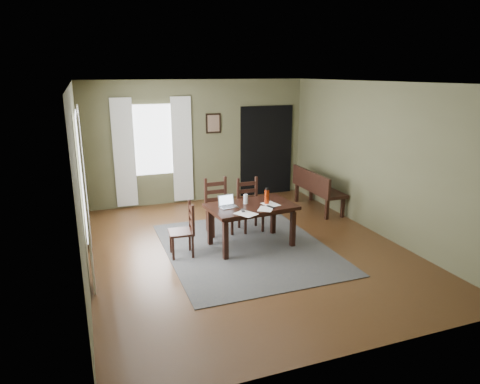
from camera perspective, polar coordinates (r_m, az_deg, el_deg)
name	(u,v)px	position (r m, az deg, el deg)	size (l,w,h in m)	color
ground	(246,248)	(7.24, 0.83, -7.52)	(5.00, 6.00, 0.01)	#492C16
room_shell	(247,141)	(6.73, 0.89, 6.77)	(5.02, 6.02, 2.71)	brown
rug	(246,248)	(7.23, 0.83, -7.44)	(2.60, 3.20, 0.01)	#3E3E3E
dining_table	(251,210)	(7.12, 1.51, -2.43)	(1.49, 0.98, 0.71)	black
chair_end	(184,230)	(6.86, -7.46, -5.09)	(0.41, 0.41, 0.87)	black
chair_back_left	(218,207)	(7.76, -2.91, -2.00)	(0.45, 0.45, 1.00)	black
chair_back_right	(250,205)	(7.91, 1.32, -1.78)	(0.42, 0.42, 0.96)	black
bench	(316,187)	(9.20, 10.10, 0.72)	(0.48, 1.50, 0.85)	black
laptop	(227,204)	(7.00, -1.69, -1.58)	(0.31, 0.25, 0.19)	#B7B7BC
computer_mouse	(243,211)	(6.76, 0.38, -2.51)	(0.05, 0.09, 0.03)	#3F3F42
tv_remote	(271,207)	(6.99, 4.10, -1.98)	(0.04, 0.16, 0.02)	black
drinking_glass	(246,199)	(7.15, 0.76, -0.94)	(0.07, 0.07, 0.16)	silver
water_bottle	(267,196)	(7.15, 3.59, -0.58)	(0.09, 0.09, 0.27)	#A62E0C
paper_b	(266,209)	(6.90, 3.45, -2.26)	(0.22, 0.29, 0.00)	white
paper_d	(271,204)	(7.15, 4.10, -1.64)	(0.23, 0.30, 0.00)	white
paper_e	(246,214)	(6.66, 0.80, -2.91)	(0.25, 0.33, 0.00)	white
window_left	(81,173)	(6.56, -20.40, 2.39)	(0.01, 1.30, 1.70)	white
window_back	(153,140)	(9.38, -11.52, 6.82)	(1.00, 0.01, 1.50)	white
curtain_left_near	(86,205)	(5.82, -19.80, -1.70)	(0.03, 0.48, 2.30)	silver
curtain_left_far	(84,177)	(7.41, -20.04, 1.88)	(0.03, 0.48, 2.30)	silver
curtain_back_left	(124,154)	(9.32, -15.18, 4.97)	(0.44, 0.03, 2.30)	silver
curtain_back_right	(182,150)	(9.51, -7.71, 5.58)	(0.44, 0.03, 2.30)	silver
framed_picture	(213,123)	(9.64, -3.58, 9.13)	(0.34, 0.03, 0.44)	black
doorway_back	(266,151)	(10.19, 3.54, 5.50)	(1.30, 0.03, 2.10)	black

